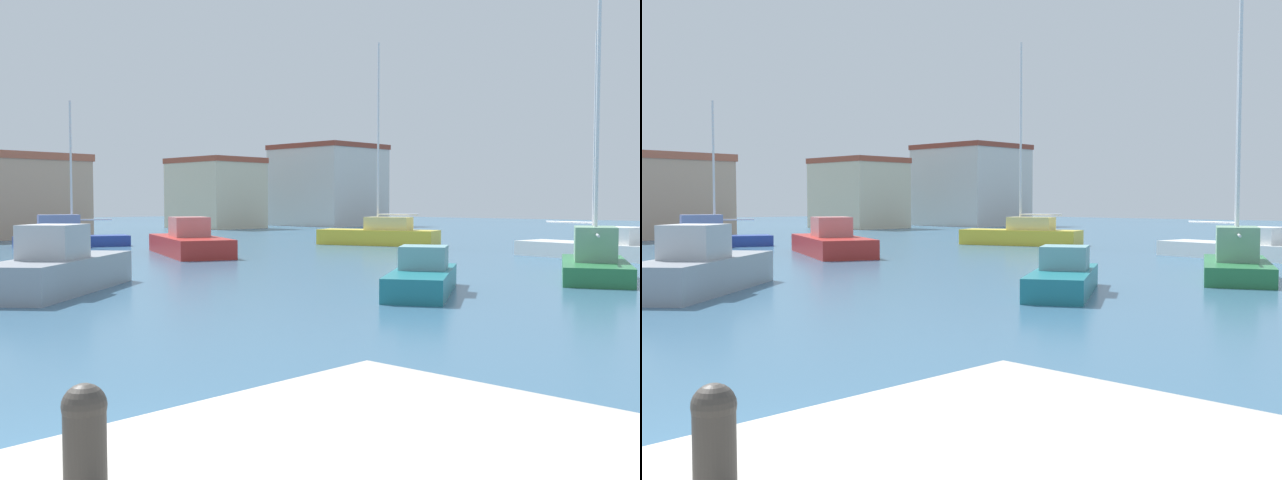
{
  "view_description": "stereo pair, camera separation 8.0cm",
  "coord_description": "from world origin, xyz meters",
  "views": [
    {
      "loc": [
        -2.91,
        -5.68,
        2.54
      ],
      "look_at": [
        19.48,
        15.66,
        0.91
      ],
      "focal_mm": 41.4,
      "sensor_mm": 36.0,
      "label": 1
    },
    {
      "loc": [
        -2.85,
        -5.74,
        2.54
      ],
      "look_at": [
        19.48,
        15.66,
        0.91
      ],
      "focal_mm": 41.4,
      "sensor_mm": 36.0,
      "label": 2
    }
  ],
  "objects": [
    {
      "name": "mooring_bollard",
      "position": [
        -0.9,
        -1.96,
        1.24
      ],
      "size": [
        0.25,
        0.25,
        0.64
      ],
      "color": "#38332D",
      "rests_on": "pier_quay"
    },
    {
      "name": "yacht_club",
      "position": [
        54.01,
        47.45,
        4.23
      ],
      "size": [
        8.73,
        9.91,
        8.43
      ],
      "color": "beige",
      "rests_on": "ground"
    },
    {
      "name": "sailboat_blue_far_right",
      "position": [
        17.09,
        32.81,
        0.62
      ],
      "size": [
        6.39,
        3.9,
        8.12
      ],
      "color": "#233D93",
      "rests_on": "water"
    },
    {
      "name": "waterfront_apartments",
      "position": [
        41.05,
        49.98,
        3.32
      ],
      "size": [
        6.29,
        8.17,
        6.62
      ],
      "color": "beige",
      "rests_on": "ground"
    },
    {
      "name": "motorboat_grey_mid_harbor",
      "position": [
        6.89,
        13.75,
        0.64
      ],
      "size": [
        6.03,
        5.33,
        1.9
      ],
      "color": "gray",
      "rests_on": "water"
    },
    {
      "name": "water",
      "position": [
        15.0,
        20.0,
        0.0
      ],
      "size": [
        160.0,
        160.0,
        0.0
      ],
      "primitive_type": "plane",
      "color": "#38607F",
      "rests_on": "ground"
    },
    {
      "name": "sailboat_white_distant_east",
      "position": [
        29.22,
        7.93,
        0.55
      ],
      "size": [
        3.14,
        7.05,
        10.02
      ],
      "color": "white",
      "rests_on": "water"
    },
    {
      "name": "motorboat_teal_behind_lamppost",
      "position": [
        13.75,
        6.28,
        0.44
      ],
      "size": [
        5.17,
        3.85,
        1.29
      ],
      "color": "#1E707A",
      "rests_on": "water"
    },
    {
      "name": "sailboat_yellow_inner_mooring",
      "position": [
        30.34,
        21.25,
        0.64
      ],
      "size": [
        4.12,
        7.23,
        11.62
      ],
      "color": "gold",
      "rests_on": "water"
    },
    {
      "name": "motorboat_red_far_left",
      "position": [
        18.13,
        22.98,
        0.57
      ],
      "size": [
        5.43,
        8.17,
        1.8
      ],
      "color": "#B22823",
      "rests_on": "water"
    },
    {
      "name": "sailboat_green_distant_north",
      "position": [
        20.77,
        4.42,
        0.61
      ],
      "size": [
        6.25,
        4.41,
        9.06
      ],
      "color": "#28703D",
      "rests_on": "water"
    }
  ]
}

